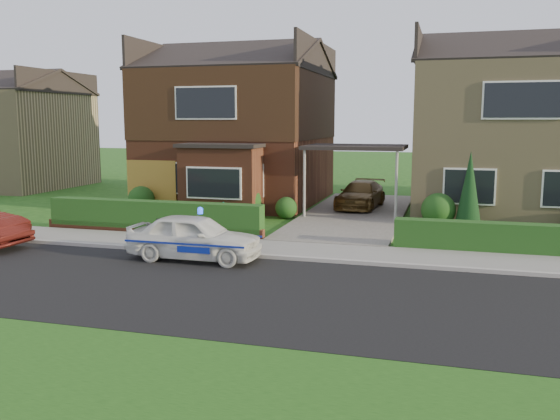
% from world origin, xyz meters
% --- Properties ---
extents(ground, '(120.00, 120.00, 0.00)m').
position_xyz_m(ground, '(0.00, 0.00, 0.00)').
color(ground, '#194412').
rests_on(ground, ground).
extents(road, '(60.00, 6.00, 0.02)m').
position_xyz_m(road, '(0.00, 0.00, 0.00)').
color(road, black).
rests_on(road, ground).
extents(kerb, '(60.00, 0.16, 0.12)m').
position_xyz_m(kerb, '(0.00, 3.05, 0.06)').
color(kerb, '#9E9993').
rests_on(kerb, ground).
extents(sidewalk, '(60.00, 2.00, 0.10)m').
position_xyz_m(sidewalk, '(0.00, 4.10, 0.05)').
color(sidewalk, slate).
rests_on(sidewalk, ground).
extents(grass_verge, '(60.00, 4.00, 0.01)m').
position_xyz_m(grass_verge, '(0.00, -5.00, 0.00)').
color(grass_verge, '#194412').
rests_on(grass_verge, ground).
extents(driveway, '(3.80, 12.00, 0.12)m').
position_xyz_m(driveway, '(0.00, 11.00, 0.06)').
color(driveway, '#666059').
rests_on(driveway, ground).
extents(house_left, '(7.50, 9.53, 7.25)m').
position_xyz_m(house_left, '(-5.78, 13.90, 3.81)').
color(house_left, brown).
rests_on(house_left, ground).
extents(house_right, '(7.50, 8.06, 7.25)m').
position_xyz_m(house_right, '(5.80, 13.99, 3.66)').
color(house_right, tan).
rests_on(house_right, ground).
extents(carport_link, '(3.80, 3.00, 2.77)m').
position_xyz_m(carport_link, '(0.00, 10.95, 2.66)').
color(carport_link, black).
rests_on(carport_link, ground).
extents(garage_door, '(2.20, 0.10, 2.10)m').
position_xyz_m(garage_door, '(-8.25, 9.96, 1.05)').
color(garage_door, olive).
rests_on(garage_door, ground).
extents(dwarf_wall, '(7.70, 0.25, 0.36)m').
position_xyz_m(dwarf_wall, '(-5.80, 5.30, 0.18)').
color(dwarf_wall, brown).
rests_on(dwarf_wall, ground).
extents(hedge_left, '(7.50, 0.55, 0.90)m').
position_xyz_m(hedge_left, '(-5.80, 5.45, 0.00)').
color(hedge_left, '#113815').
rests_on(hedge_left, ground).
extents(hedge_right, '(7.50, 0.55, 0.80)m').
position_xyz_m(hedge_right, '(5.80, 5.35, 0.00)').
color(hedge_right, '#113815').
rests_on(hedge_right, ground).
extents(shrub_left_far, '(1.08, 1.08, 1.08)m').
position_xyz_m(shrub_left_far, '(-8.50, 9.50, 0.54)').
color(shrub_left_far, '#113815').
rests_on(shrub_left_far, ground).
extents(shrub_left_mid, '(1.32, 1.32, 1.32)m').
position_xyz_m(shrub_left_mid, '(-4.00, 9.30, 0.66)').
color(shrub_left_mid, '#113815').
rests_on(shrub_left_mid, ground).
extents(shrub_left_near, '(0.84, 0.84, 0.84)m').
position_xyz_m(shrub_left_near, '(-2.40, 9.60, 0.42)').
color(shrub_left_near, '#113815').
rests_on(shrub_left_near, ground).
extents(shrub_right_near, '(1.20, 1.20, 1.20)m').
position_xyz_m(shrub_right_near, '(3.20, 9.40, 0.60)').
color(shrub_right_near, '#113815').
rests_on(shrub_right_near, ground).
extents(conifer_a, '(0.90, 0.90, 2.60)m').
position_xyz_m(conifer_a, '(4.20, 9.20, 1.30)').
color(conifer_a, black).
rests_on(conifer_a, ground).
extents(neighbour_left, '(6.50, 7.00, 5.20)m').
position_xyz_m(neighbour_left, '(-20.00, 16.00, 2.60)').
color(neighbour_left, tan).
rests_on(neighbour_left, ground).
extents(police_car, '(3.34, 3.63, 1.40)m').
position_xyz_m(police_car, '(-2.98, 2.40, 0.62)').
color(police_car, silver).
rests_on(police_car, ground).
extents(driveway_car, '(1.87, 3.89, 1.09)m').
position_xyz_m(driveway_car, '(0.02, 12.50, 0.67)').
color(driveway_car, brown).
rests_on(driveway_car, driveway).
extents(potted_plant_a, '(0.53, 0.46, 0.85)m').
position_xyz_m(potted_plant_a, '(-4.08, 7.34, 0.43)').
color(potted_plant_a, gray).
rests_on(potted_plant_a, ground).
extents(potted_plant_b, '(0.48, 0.46, 0.68)m').
position_xyz_m(potted_plant_b, '(-4.21, 9.00, 0.34)').
color(potted_plant_b, gray).
rests_on(potted_plant_b, ground).
extents(potted_plant_c, '(0.53, 0.53, 0.74)m').
position_xyz_m(potted_plant_c, '(-3.81, 6.34, 0.37)').
color(potted_plant_c, gray).
rests_on(potted_plant_c, ground).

